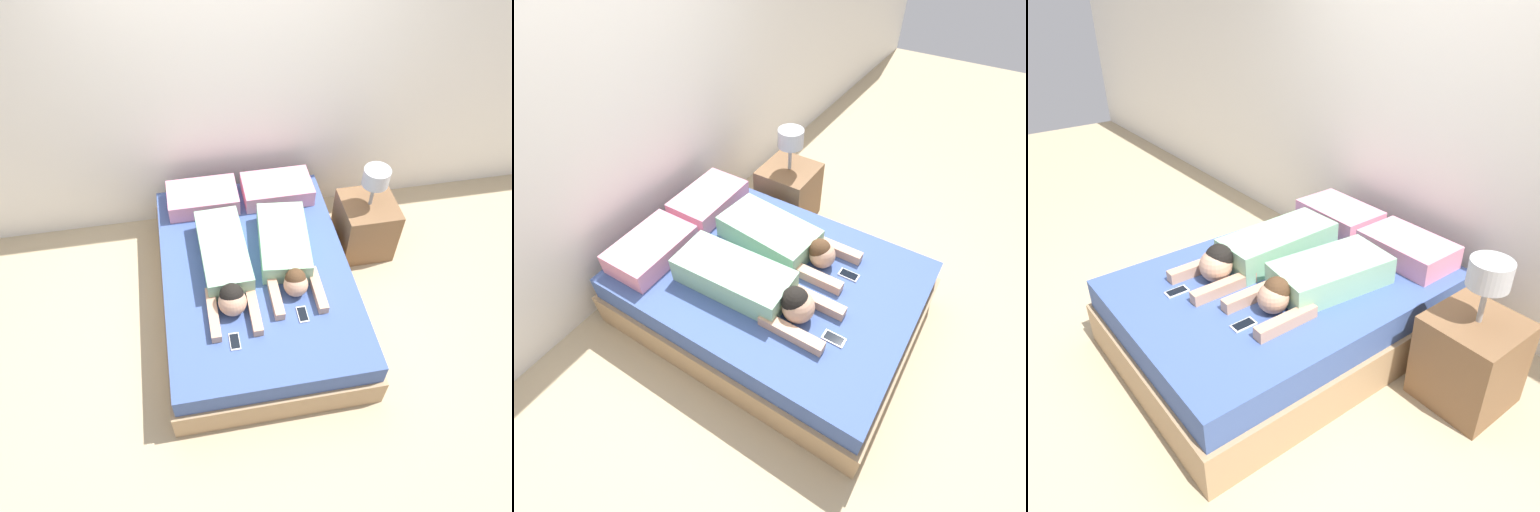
% 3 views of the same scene
% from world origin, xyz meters
% --- Properties ---
extents(ground_plane, '(12.00, 12.00, 0.00)m').
position_xyz_m(ground_plane, '(0.00, 0.00, 0.00)').
color(ground_plane, tan).
extents(wall_back, '(12.00, 0.06, 2.60)m').
position_xyz_m(wall_back, '(0.00, 1.17, 1.30)').
color(wall_back, white).
rests_on(wall_back, ground_plane).
extents(bed, '(1.48, 2.03, 0.46)m').
position_xyz_m(bed, '(0.00, 0.00, 0.22)').
color(bed, tan).
rests_on(bed, ground_plane).
extents(pillow_head_left, '(0.59, 0.36, 0.15)m').
position_xyz_m(pillow_head_left, '(-0.32, 0.77, 0.53)').
color(pillow_head_left, pink).
rests_on(pillow_head_left, bed).
extents(pillow_head_right, '(0.59, 0.36, 0.15)m').
position_xyz_m(pillow_head_right, '(0.32, 0.77, 0.53)').
color(pillow_head_right, pink).
rests_on(pillow_head_right, bed).
extents(person_left, '(0.36, 1.11, 0.23)m').
position_xyz_m(person_left, '(-0.23, 0.00, 0.55)').
color(person_left, '#8CBF99').
rests_on(person_left, bed).
extents(person_right, '(0.45, 1.02, 0.21)m').
position_xyz_m(person_right, '(0.25, 0.06, 0.54)').
color(person_right, '#8CBF99').
rests_on(person_right, bed).
extents(cell_phone_left, '(0.07, 0.14, 0.01)m').
position_xyz_m(cell_phone_left, '(-0.26, -0.61, 0.46)').
color(cell_phone_left, silver).
rests_on(cell_phone_left, bed).
extents(cell_phone_right, '(0.07, 0.14, 0.01)m').
position_xyz_m(cell_phone_right, '(0.25, -0.47, 0.46)').
color(cell_phone_right, silver).
rests_on(cell_phone_right, bed).
extents(nightstand, '(0.46, 0.46, 0.89)m').
position_xyz_m(nightstand, '(1.05, 0.46, 0.30)').
color(nightstand, brown).
rests_on(nightstand, ground_plane).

